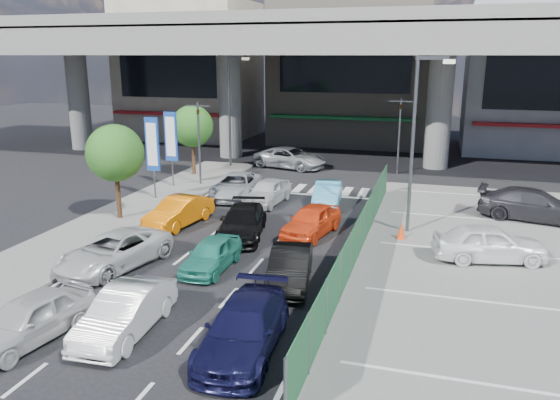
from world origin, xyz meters
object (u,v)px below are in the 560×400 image
(traffic_light_right, at_px, (400,117))
(tree_far, at_px, (192,126))
(signboard_far, at_px, (171,139))
(hatch_white_back_mid, at_px, (126,312))
(sedan_white_front_mid, at_px, (267,192))
(tree_near, at_px, (115,153))
(minivan_navy_back, at_px, (244,328))
(taxi_orange_right, at_px, (311,221))
(hatch_black_mid_right, at_px, (290,267))
(sedan_black_mid, at_px, (242,222))
(parked_sedan_white, at_px, (490,243))
(parked_sedan_dgrey, at_px, (534,205))
(street_lamp_right, at_px, (417,131))
(traffic_light_left, at_px, (198,123))
(taxi_teal_mid, at_px, (211,254))
(signboard_near, at_px, (152,147))
(taxi_orange_left, at_px, (179,212))
(van_white_back_left, at_px, (29,319))
(crossing_wagon_silver, at_px, (290,158))
(sedan_white_mid_left, at_px, (114,251))
(wagon_silver_front_left, at_px, (236,186))
(street_lamp_left, at_px, (231,102))
(traffic_cone, at_px, (401,231))
(kei_truck_front_right, at_px, (328,194))

(traffic_light_right, bearing_deg, tree_far, -161.31)
(signboard_far, xyz_separation_m, hatch_white_back_mid, (7.19, -17.12, -2.37))
(sedan_white_front_mid, bearing_deg, tree_near, -135.59)
(minivan_navy_back, height_order, taxi_orange_right, same)
(tree_near, relative_size, hatch_black_mid_right, 1.20)
(minivan_navy_back, distance_m, sedan_black_mid, 9.98)
(traffic_light_right, xyz_separation_m, hatch_black_mid_right, (-2.19, -20.31, -3.27))
(parked_sedan_white, xyz_separation_m, parked_sedan_dgrey, (2.56, 6.55, 0.02))
(tree_near, xyz_separation_m, minivan_navy_back, (10.28, -10.08, -2.70))
(sedan_black_mid, relative_size, taxi_orange_right, 1.15)
(street_lamp_right, bearing_deg, traffic_light_left, 155.84)
(taxi_teal_mid, height_order, parked_sedan_dgrey, parked_sedan_dgrey)
(signboard_near, xyz_separation_m, taxi_orange_left, (3.50, -4.01, -2.37))
(minivan_navy_back, bearing_deg, tree_near, 131.14)
(tree_near, height_order, parked_sedan_white, tree_near)
(traffic_light_right, distance_m, van_white_back_left, 27.75)
(taxi_teal_mid, relative_size, crossing_wagon_silver, 0.67)
(van_white_back_left, distance_m, taxi_orange_left, 11.28)
(parked_sedan_white, bearing_deg, taxi_teal_mid, 98.51)
(tree_near, distance_m, taxi_orange_left, 4.26)
(parked_sedan_white, bearing_deg, sedan_black_mid, 76.88)
(tree_far, xyz_separation_m, taxi_orange_left, (4.10, -10.51, -2.70))
(minivan_navy_back, bearing_deg, tree_far, 113.87)
(signboard_near, height_order, crossing_wagon_silver, signboard_near)
(tree_far, height_order, sedan_white_mid_left, tree_far)
(traffic_light_right, xyz_separation_m, taxi_orange_left, (-9.20, -15.01, -3.25))
(minivan_navy_back, xyz_separation_m, taxi_teal_mid, (-3.25, 5.29, -0.08))
(minivan_navy_back, bearing_deg, street_lamp_right, 67.71)
(taxi_orange_left, relative_size, wagon_silver_front_left, 0.85)
(traffic_light_right, relative_size, parked_sedan_dgrey, 0.98)
(tree_near, distance_m, crossing_wagon_silver, 15.90)
(signboard_near, distance_m, sedan_white_front_mid, 6.90)
(signboard_far, height_order, hatch_black_mid_right, signboard_far)
(hatch_black_mid_right, relative_size, parked_sedan_dgrey, 0.76)
(parked_sedan_dgrey, bearing_deg, traffic_light_right, 48.59)
(street_lamp_left, height_order, parked_sedan_white, street_lamp_left)
(street_lamp_left, relative_size, minivan_navy_back, 1.68)
(minivan_navy_back, bearing_deg, sedan_black_mid, 105.89)
(traffic_light_left, height_order, street_lamp_right, street_lamp_right)
(tree_far, bearing_deg, parked_sedan_dgrey, -13.33)
(taxi_teal_mid, xyz_separation_m, sedan_white_front_mid, (-0.82, 9.76, 0.08))
(wagon_silver_front_left, bearing_deg, sedan_white_front_mid, -28.60)
(sedan_white_front_mid, distance_m, traffic_cone, 8.65)
(signboard_far, relative_size, traffic_cone, 6.37)
(taxi_teal_mid, distance_m, kei_truck_front_right, 10.68)
(traffic_light_left, relative_size, signboard_near, 1.11)
(kei_truck_front_right, bearing_deg, taxi_orange_right, -93.00)
(taxi_teal_mid, bearing_deg, traffic_cone, 40.23)
(signboard_far, xyz_separation_m, kei_truck_front_right, (10.08, -1.38, -2.41))
(van_white_back_left, bearing_deg, crossing_wagon_silver, 98.86)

